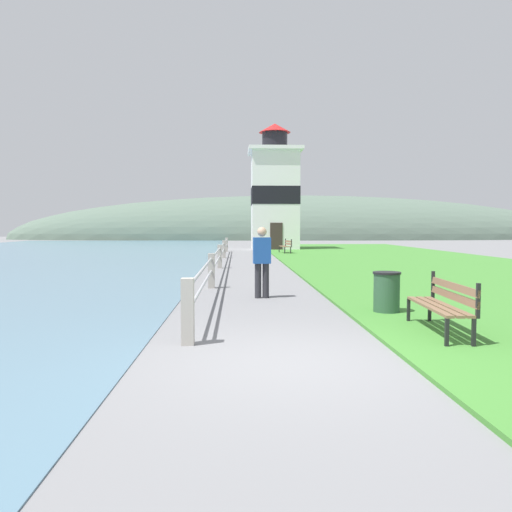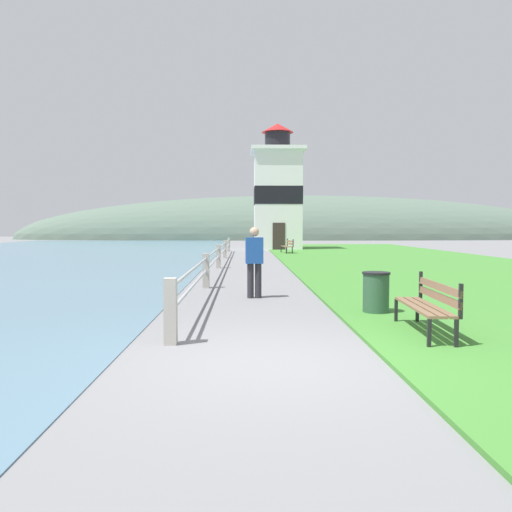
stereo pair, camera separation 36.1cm
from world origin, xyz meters
name	(u,v)px [view 1 (the left image)]	position (x,y,z in m)	size (l,w,h in m)	color
ground_plane	(289,362)	(0.00, 0.00, 0.00)	(160.00, 160.00, 0.00)	slate
grass_verge	(414,263)	(7.48, 16.33, 0.03)	(12.00, 48.99, 0.06)	#428433
seawall_railing	(220,254)	(-1.38, 14.38, 0.58)	(0.18, 26.94, 0.97)	#A8A399
park_bench_near	(443,302)	(2.58, 1.43, 0.54)	(0.58, 1.94, 0.94)	brown
park_bench_midway	(286,245)	(2.44, 25.20, 0.54)	(0.69, 1.67, 0.94)	brown
lighthouse	(275,194)	(2.18, 31.48, 4.17)	(3.97, 3.97, 9.42)	white
person_strolling	(262,260)	(-0.06, 5.71, 0.93)	(0.43, 0.25, 1.71)	#28282D
trash_bin	(387,293)	(2.25, 3.34, 0.42)	(0.54, 0.54, 0.84)	#2D5138
distant_hillside	(299,239)	(8.00, 62.66, 0.00)	(80.00, 16.00, 12.00)	#566B5B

